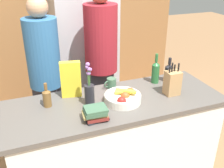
% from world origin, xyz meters
% --- Properties ---
extents(kitchen_island, '(1.87, 0.69, 0.89)m').
position_xyz_m(kitchen_island, '(0.00, 0.00, 0.45)').
color(kitchen_island, silver).
rests_on(kitchen_island, ground_plane).
extents(back_wall_wood, '(3.07, 0.12, 2.60)m').
position_xyz_m(back_wall_wood, '(0.00, 1.75, 1.30)').
color(back_wall_wood, olive).
rests_on(back_wall_wood, ground_plane).
extents(refrigerator, '(0.76, 0.62, 1.88)m').
position_xyz_m(refrigerator, '(0.11, 1.39, 0.94)').
color(refrigerator, '#B7B7BC').
rests_on(refrigerator, ground_plane).
extents(fruit_bowl, '(0.31, 0.31, 0.11)m').
position_xyz_m(fruit_bowl, '(0.05, -0.04, 0.93)').
color(fruit_bowl, silver).
rests_on(fruit_bowl, kitchen_island).
extents(knife_block, '(0.13, 0.11, 0.30)m').
position_xyz_m(knife_block, '(0.51, -0.06, 1.00)').
color(knife_block, tan).
rests_on(knife_block, kitchen_island).
extents(flower_vase, '(0.08, 0.08, 0.37)m').
position_xyz_m(flower_vase, '(-0.22, 0.02, 1.01)').
color(flower_vase, '#232328').
rests_on(flower_vase, kitchen_island).
extents(cereal_box, '(0.18, 0.09, 0.32)m').
position_xyz_m(cereal_box, '(-0.33, 0.22, 1.05)').
color(cereal_box, yellow).
rests_on(cereal_box, kitchen_island).
extents(coffee_mug, '(0.12, 0.09, 0.10)m').
position_xyz_m(coffee_mug, '(0.05, 0.24, 0.94)').
color(coffee_mug, '#42664C').
rests_on(coffee_mug, kitchen_island).
extents(book_stack, '(0.20, 0.15, 0.11)m').
position_xyz_m(book_stack, '(-0.24, -0.21, 0.94)').
color(book_stack, '#232328').
rests_on(book_stack, kitchen_island).
extents(bottle_oil, '(0.07, 0.07, 0.21)m').
position_xyz_m(bottle_oil, '(-0.55, 0.12, 0.97)').
color(bottle_oil, brown).
rests_on(bottle_oil, kitchen_island).
extents(bottle_vinegar, '(0.08, 0.08, 0.24)m').
position_xyz_m(bottle_vinegar, '(0.63, 0.18, 0.99)').
color(bottle_vinegar, black).
rests_on(bottle_vinegar, kitchen_island).
extents(bottle_wine, '(0.07, 0.07, 0.29)m').
position_xyz_m(bottle_wine, '(0.49, 0.21, 1.01)').
color(bottle_wine, '#286633').
rests_on(bottle_wine, kitchen_island).
extents(person_at_sink, '(0.32, 0.32, 1.69)m').
position_xyz_m(person_at_sink, '(-0.49, 0.69, 0.95)').
color(person_at_sink, '#383842').
rests_on(person_at_sink, ground_plane).
extents(person_in_blue, '(0.35, 0.35, 1.78)m').
position_xyz_m(person_in_blue, '(0.13, 0.76, 1.00)').
color(person_in_blue, '#383842').
rests_on(person_in_blue, ground_plane).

